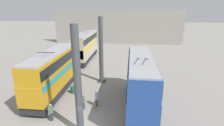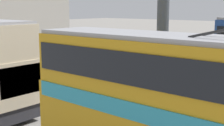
# 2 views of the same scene
# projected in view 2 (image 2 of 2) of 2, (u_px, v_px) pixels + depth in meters

# --- Properties ---
(support_column_far) EXTENTS (1.05, 1.05, 8.85)m
(support_column_far) POSITION_uv_depth(u_px,v_px,m) (162.00, 40.00, 15.38)
(support_column_far) COLOR #42474C
(support_column_far) RESTS_ON ground_plane
(bus_right_mid) EXTENTS (11.05, 2.54, 5.68)m
(bus_right_mid) POSITION_uv_depth(u_px,v_px,m) (184.00, 107.00, 9.47)
(bus_right_mid) COLOR black
(bus_right_mid) RESTS_ON ground_plane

